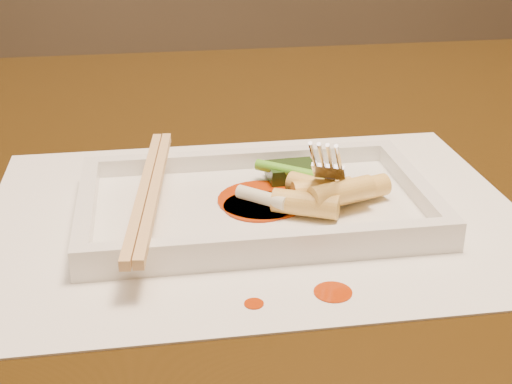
{
  "coord_description": "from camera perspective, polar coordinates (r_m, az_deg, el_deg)",
  "views": [
    {
      "loc": [
        -0.11,
        -0.55,
        0.99
      ],
      "look_at": [
        -0.04,
        -0.08,
        0.77
      ],
      "focal_mm": 50.0,
      "sensor_mm": 36.0,
      "label": 1
    }
  ],
  "objects": [
    {
      "name": "table",
      "position": [
        0.66,
        2.22,
        -6.5
      ],
      "size": [
        1.4,
        0.9,
        0.75
      ],
      "color": "black",
      "rests_on": "ground"
    },
    {
      "name": "placemat",
      "position": [
        0.54,
        0.0,
        -1.81
      ],
      "size": [
        0.4,
        0.3,
        0.0
      ],
      "primitive_type": "cube",
      "color": "white",
      "rests_on": "table"
    },
    {
      "name": "sauce_splatter_a",
      "position": [
        0.44,
        6.18,
        -7.97
      ],
      "size": [
        0.02,
        0.02,
        0.0
      ],
      "primitive_type": "cylinder",
      "color": "#B23005",
      "rests_on": "placemat"
    },
    {
      "name": "sauce_splatter_b",
      "position": [
        0.43,
        -0.17,
        -8.92
      ],
      "size": [
        0.01,
        0.01,
        0.0
      ],
      "primitive_type": "cylinder",
      "color": "#B23005",
      "rests_on": "placemat"
    },
    {
      "name": "plate_base",
      "position": [
        0.54,
        0.0,
        -1.36
      ],
      "size": [
        0.26,
        0.16,
        0.01
      ],
      "primitive_type": "cube",
      "color": "white",
      "rests_on": "placemat"
    },
    {
      "name": "plate_rim_far",
      "position": [
        0.6,
        -1.1,
        2.68
      ],
      "size": [
        0.26,
        0.01,
        0.01
      ],
      "primitive_type": "cube",
      "color": "white",
      "rests_on": "plate_base"
    },
    {
      "name": "plate_rim_near",
      "position": [
        0.47,
        1.41,
        -4.11
      ],
      "size": [
        0.26,
        0.01,
        0.01
      ],
      "primitive_type": "cube",
      "color": "white",
      "rests_on": "plate_base"
    },
    {
      "name": "plate_rim_left",
      "position": [
        0.53,
        -13.42,
        -1.17
      ],
      "size": [
        0.01,
        0.14,
        0.01
      ],
      "primitive_type": "cube",
      "color": "white",
      "rests_on": "plate_base"
    },
    {
      "name": "plate_rim_right",
      "position": [
        0.56,
        12.6,
        0.54
      ],
      "size": [
        0.01,
        0.14,
        0.01
      ],
      "primitive_type": "cube",
      "color": "white",
      "rests_on": "plate_base"
    },
    {
      "name": "veg_piece",
      "position": [
        0.57,
        2.85,
        1.66
      ],
      "size": [
        0.04,
        0.03,
        0.01
      ],
      "primitive_type": "cube",
      "rotation": [
        0.0,
        0.0,
        0.05
      ],
      "color": "black",
      "rests_on": "plate_base"
    },
    {
      "name": "scallion_white",
      "position": [
        0.52,
        0.46,
        -0.43
      ],
      "size": [
        0.04,
        0.03,
        0.01
      ],
      "primitive_type": "cylinder",
      "rotation": [
        1.57,
        0.0,
        0.85
      ],
      "color": "#EAEACC",
      "rests_on": "plate_base"
    },
    {
      "name": "scallion_green",
      "position": [
        0.55,
        3.98,
        1.42
      ],
      "size": [
        0.07,
        0.06,
        0.01
      ],
      "primitive_type": "cylinder",
      "rotation": [
        1.57,
        0.0,
        0.93
      ],
      "color": "#48A71B",
      "rests_on": "plate_base"
    },
    {
      "name": "chopstick_a",
      "position": [
        0.52,
        -8.94,
        0.17
      ],
      "size": [
        0.03,
        0.22,
        0.01
      ],
      "primitive_type": "cube",
      "rotation": [
        0.0,
        0.0,
        -0.12
      ],
      "color": "#DDAD6E",
      "rests_on": "plate_rim_near"
    },
    {
      "name": "chopstick_b",
      "position": [
        0.52,
        -8.06,
        0.22
      ],
      "size": [
        0.03,
        0.22,
        0.01
      ],
      "primitive_type": "cube",
      "rotation": [
        0.0,
        0.0,
        -0.12
      ],
      "color": "#DDAD6E",
      "rests_on": "plate_rim_near"
    },
    {
      "name": "fork",
      "position": [
        0.54,
        7.16,
        7.49
      ],
      "size": [
        0.09,
        0.1,
        0.14
      ],
      "primitive_type": null,
      "color": "silver",
      "rests_on": "plate_base"
    },
    {
      "name": "sauce_blob_0",
      "position": [
        0.54,
        0.58,
        -0.62
      ],
      "size": [
        0.07,
        0.07,
        0.0
      ],
      "primitive_type": "cylinder",
      "color": "#B23005",
      "rests_on": "plate_base"
    },
    {
      "name": "sauce_blob_1",
      "position": [
        0.53,
        0.21,
        -1.14
      ],
      "size": [
        0.05,
        0.05,
        0.0
      ],
      "primitive_type": "cylinder",
      "color": "#B23005",
      "rests_on": "plate_base"
    },
    {
      "name": "sauce_blob_2",
      "position": [
        0.53,
        -0.2,
        -1.2
      ],
      "size": [
        0.04,
        0.04,
        0.0
      ],
      "primitive_type": "cylinder",
      "color": "#B23005",
      "rests_on": "plate_base"
    },
    {
      "name": "rice_cake_0",
      "position": [
        0.51,
        3.99,
        -0.95
      ],
      "size": [
        0.05,
        0.04,
        0.02
      ],
      "primitive_type": "cylinder",
      "rotation": [
        1.57,
        0.0,
        1.14
      ],
      "color": "#FADD74",
      "rests_on": "plate_base"
    },
    {
      "name": "rice_cake_1",
      "position": [
        0.54,
        8.08,
        0.11
      ],
      "size": [
        0.05,
        0.03,
        0.02
      ],
      "primitive_type": "cylinder",
      "rotation": [
        1.57,
        0.0,
        1.9
      ],
      "color": "#FADD74",
      "rests_on": "plate_base"
    },
    {
      "name": "rice_cake_2",
      "position": [
        0.52,
        6.85,
        -0.01
      ],
      "size": [
        0.05,
        0.03,
        0.02
      ],
      "primitive_type": "cylinder",
      "rotation": [
        1.57,
        0.0,
        1.89
      ],
      "color": "#FADD74",
      "rests_on": "plate_base"
    },
    {
      "name": "rice_cake_3",
      "position": [
        0.53,
        5.3,
        0.16
      ],
      "size": [
        0.05,
        0.02,
        0.02
      ],
      "primitive_type": "cylinder",
      "rotation": [
        1.57,
        0.0,
        1.64
      ],
      "color": "#FADD74",
      "rests_on": "plate_base"
    },
    {
      "name": "rice_cake_4",
      "position": [
        0.54,
        4.75,
        0.36
      ],
      "size": [
        0.04,
        0.04,
        0.02
      ],
      "primitive_type": "cylinder",
      "rotation": [
        1.57,
        0.0,
        0.85
      ],
      "color": "#FADD74",
      "rests_on": "plate_base"
    }
  ]
}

